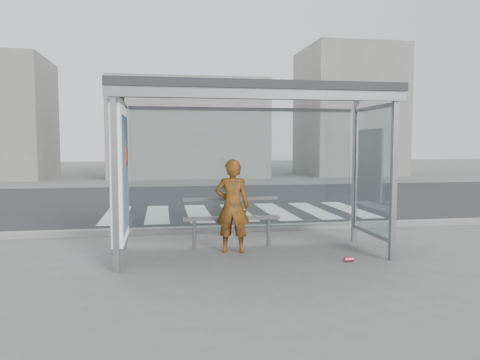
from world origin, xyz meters
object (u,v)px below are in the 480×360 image
Objects in this scene: bus_shelter at (228,128)px; bench at (232,218)px; person at (233,206)px; soda_can at (348,259)px.

bus_shelter reaches higher than bench.
person reaches higher than soda_can.
person is 0.46m from bench.
bench is (0.04, 0.38, -0.25)m from person.
person is at bearing -96.45° from bench.
person is 0.93× the size of bench.
person reaches higher than bench.
person is at bearing 151.13° from soda_can.
bus_shelter is at bearing 156.43° from soda_can.
soda_can is (1.70, -0.74, -1.95)m from bus_shelter.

